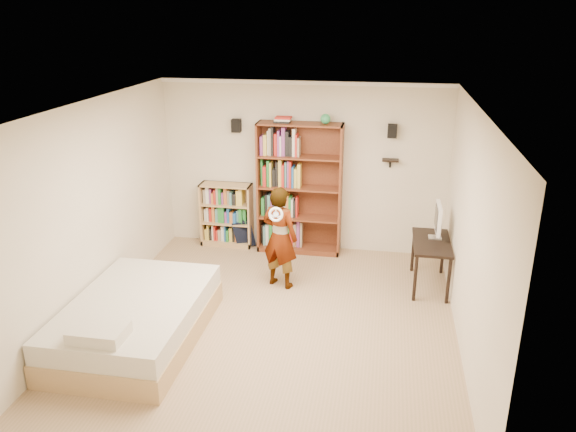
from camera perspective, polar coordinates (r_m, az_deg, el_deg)
name	(u,v)px	position (r m, az deg, el deg)	size (l,w,h in m)	color
ground	(273,323)	(7.18, -1.57, -10.78)	(4.50, 5.00, 0.01)	tan
room_shell	(271,189)	(6.45, -1.72, 2.76)	(4.52, 5.02, 2.71)	silver
crown_molding	(270,110)	(6.24, -1.81, 10.75)	(4.50, 5.00, 0.06)	white
speaker_left	(236,126)	(8.90, -5.27, 9.14)	(0.14, 0.12, 0.20)	black
speaker_right	(392,131)	(8.59, 10.55, 8.49)	(0.14, 0.12, 0.20)	black
wall_shelf	(390,160)	(8.70, 10.36, 5.60)	(0.25, 0.16, 0.03)	black
tall_bookshelf	(300,189)	(8.84, 1.18, 2.74)	(1.32, 0.38, 2.09)	brown
low_bookshelf	(227,215)	(9.29, -6.25, 0.13)	(0.84, 0.32, 1.05)	tan
computer_desk	(430,264)	(8.15, 14.21, -4.73)	(0.51, 1.01, 0.69)	black
imac	(436,221)	(8.05, 14.84, -0.53)	(0.10, 0.49, 0.49)	white
daybed	(136,315)	(6.93, -15.19, -9.63)	(1.44, 2.22, 0.65)	beige
person	(280,237)	(7.78, -0.83, -2.19)	(0.53, 0.35, 1.46)	black
wii_wheel	(276,214)	(7.37, -1.24, 0.16)	(0.20, 0.20, 0.03)	white
navy_bag	(244,232)	(9.32, -4.53, -1.67)	(0.35, 0.22, 0.47)	black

